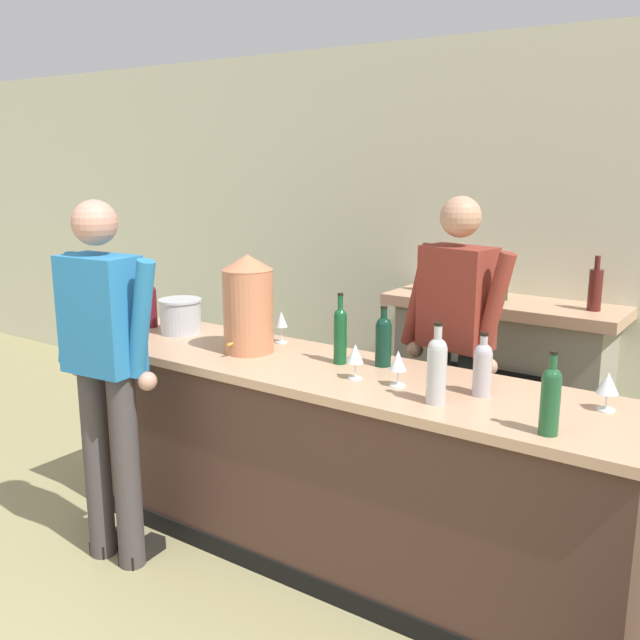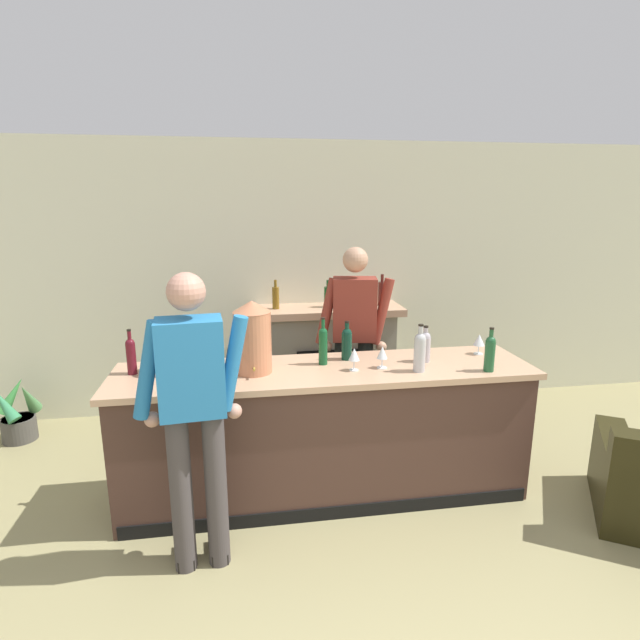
% 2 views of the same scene
% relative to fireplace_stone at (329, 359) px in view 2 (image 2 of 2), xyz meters
% --- Properties ---
extents(wall_back_panel, '(12.00, 0.07, 2.75)m').
position_rel_fireplace_stone_xyz_m(wall_back_panel, '(-0.39, 0.26, 0.80)').
color(wall_back_panel, beige).
rests_on(wall_back_panel, ground_plane).
extents(bar_counter, '(3.00, 0.72, 1.00)m').
position_rel_fireplace_stone_xyz_m(bar_counter, '(-0.29, -1.51, -0.07)').
color(bar_counter, '#452C24').
rests_on(bar_counter, ground_plane).
extents(fireplace_stone, '(1.46, 0.52, 1.44)m').
position_rel_fireplace_stone_xyz_m(fireplace_stone, '(0.00, 0.00, 0.00)').
color(fireplace_stone, gray).
rests_on(fireplace_stone, ground_plane).
extents(potted_plant_corner, '(0.40, 0.44, 0.60)m').
position_rel_fireplace_stone_xyz_m(potted_plant_corner, '(-2.95, -0.21, -0.33)').
color(potted_plant_corner, '#484540').
rests_on(potted_plant_corner, ground_plane).
extents(person_customer, '(0.66, 0.33, 1.80)m').
position_rel_fireplace_stone_xyz_m(person_customer, '(-1.16, -2.14, 0.43)').
color(person_customer, '#403A3A').
rests_on(person_customer, ground_plane).
extents(person_bartender, '(0.65, 0.35, 1.80)m').
position_rel_fireplace_stone_xyz_m(person_bartender, '(0.06, -0.86, 0.43)').
color(person_bartender, black).
rests_on(person_bartender, ground_plane).
extents(copper_dispenser, '(0.26, 0.30, 0.51)m').
position_rel_fireplace_stone_xyz_m(copper_dispenser, '(-0.80, -1.50, 0.69)').
color(copper_dispenser, '#C17751').
rests_on(copper_dispenser, bar_counter).
extents(ice_bucket_steel, '(0.25, 0.25, 0.20)m').
position_rel_fireplace_stone_xyz_m(ice_bucket_steel, '(-1.39, -1.42, 0.53)').
color(ice_bucket_steel, silver).
rests_on(ice_bucket_steel, bar_counter).
extents(wine_bottle_cabernet_heavy, '(0.08, 0.08, 0.30)m').
position_rel_fireplace_stone_xyz_m(wine_bottle_cabernet_heavy, '(-0.10, -1.33, 0.56)').
color(wine_bottle_cabernet_heavy, '#0D3122').
rests_on(wine_bottle_cabernet_heavy, bar_counter).
extents(wine_bottle_port_short, '(0.08, 0.08, 0.27)m').
position_rel_fireplace_stone_xyz_m(wine_bottle_port_short, '(0.46, -1.47, 0.55)').
color(wine_bottle_port_short, '#ADA6AD').
rests_on(wine_bottle_port_short, bar_counter).
extents(wine_bottle_chardonnay_pale, '(0.08, 0.08, 0.34)m').
position_rel_fireplace_stone_xyz_m(wine_bottle_chardonnay_pale, '(0.34, -1.67, 0.58)').
color(wine_bottle_chardonnay_pale, '#AFB1B2').
rests_on(wine_bottle_chardonnay_pale, bar_counter).
extents(wine_bottle_burgundy_dark, '(0.06, 0.06, 0.32)m').
position_rel_fireplace_stone_xyz_m(wine_bottle_burgundy_dark, '(-1.63, -1.41, 0.57)').
color(wine_bottle_burgundy_dark, '#58131D').
rests_on(wine_bottle_burgundy_dark, bar_counter).
extents(wine_bottle_merlot_tall, '(0.06, 0.06, 0.35)m').
position_rel_fireplace_stone_xyz_m(wine_bottle_merlot_tall, '(-0.30, -1.41, 0.58)').
color(wine_bottle_merlot_tall, '#134D26').
rests_on(wine_bottle_merlot_tall, bar_counter).
extents(wine_bottle_riesling_slim, '(0.07, 0.07, 0.32)m').
position_rel_fireplace_stone_xyz_m(wine_bottle_riesling_slim, '(0.83, -1.74, 0.57)').
color(wine_bottle_riesling_slim, '#1E512D').
rests_on(wine_bottle_riesling_slim, bar_counter).
extents(wine_glass_near_bucket, '(0.08, 0.08, 0.16)m').
position_rel_fireplace_stone_xyz_m(wine_glass_near_bucket, '(-0.10, -1.58, 0.54)').
color(wine_glass_near_bucket, silver).
rests_on(wine_glass_near_bucket, bar_counter).
extents(wine_glass_front_right, '(0.07, 0.07, 0.18)m').
position_rel_fireplace_stone_xyz_m(wine_glass_front_right, '(-0.78, -1.26, 0.55)').
color(wine_glass_front_right, silver).
rests_on(wine_glass_front_right, bar_counter).
extents(wine_glass_mid_counter, '(0.09, 0.09, 0.16)m').
position_rel_fireplace_stone_xyz_m(wine_glass_mid_counter, '(0.94, -1.36, 0.54)').
color(wine_glass_mid_counter, silver).
rests_on(wine_glass_mid_counter, bar_counter).
extents(wine_glass_front_left, '(0.08, 0.08, 0.16)m').
position_rel_fireplace_stone_xyz_m(wine_glass_front_left, '(0.11, -1.56, 0.54)').
color(wine_glass_front_left, silver).
rests_on(wine_glass_front_left, bar_counter).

